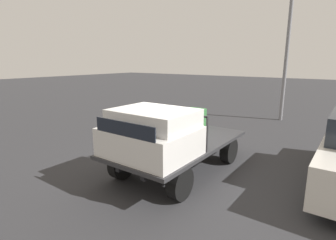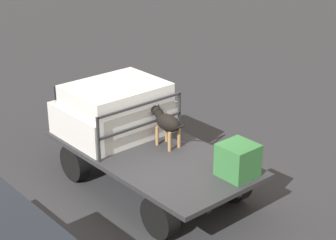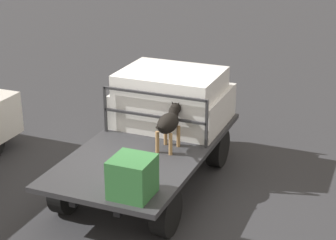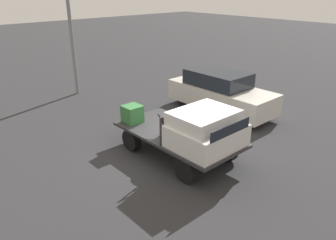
% 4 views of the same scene
% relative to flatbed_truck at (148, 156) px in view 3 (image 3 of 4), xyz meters
% --- Properties ---
extents(ground_plane, '(80.00, 80.00, 0.00)m').
position_rel_flatbed_truck_xyz_m(ground_plane, '(0.00, 0.00, -0.55)').
color(ground_plane, '#2D2D30').
extents(flatbed_truck, '(3.89, 1.96, 0.74)m').
position_rel_flatbed_truck_xyz_m(flatbed_truck, '(0.00, 0.00, 0.00)').
color(flatbed_truck, black).
rests_on(flatbed_truck, ground).
extents(truck_cab, '(1.56, 1.84, 0.97)m').
position_rel_flatbed_truck_xyz_m(truck_cab, '(1.09, 0.00, 0.65)').
color(truck_cab, silver).
rests_on(truck_cab, flatbed_truck).
extents(truck_headboard, '(0.04, 1.84, 0.81)m').
position_rel_flatbed_truck_xyz_m(truck_headboard, '(0.27, 0.00, 0.73)').
color(truck_headboard, '#2D2D30').
rests_on(truck_headboard, flatbed_truck).
extents(dog, '(0.90, 0.30, 0.71)m').
position_rel_flatbed_truck_xyz_m(dog, '(0.03, -0.37, 0.64)').
color(dog, '#9E7547').
rests_on(dog, flatbed_truck).
extents(cargo_crate, '(0.54, 0.54, 0.54)m').
position_rel_flatbed_truck_xyz_m(cargo_crate, '(-1.57, -0.49, 0.46)').
color(cargo_crate, '#337038').
rests_on(cargo_crate, flatbed_truck).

